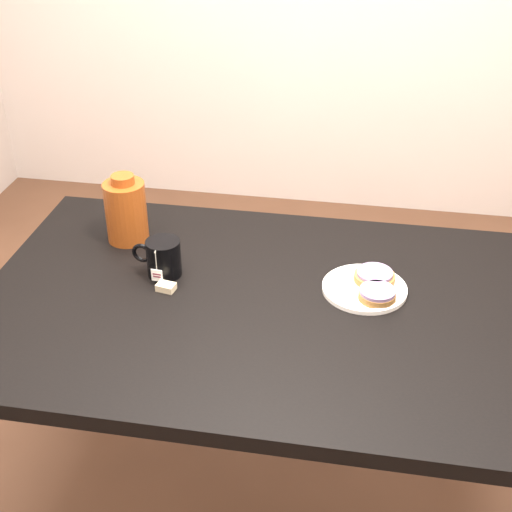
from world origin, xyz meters
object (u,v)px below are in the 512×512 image
at_px(bagel_back, 375,276).
at_px(teabag_pouch, 166,287).
at_px(bagel_front, 377,294).
at_px(plate, 365,288).
at_px(table, 262,328).
at_px(bagel_package, 126,210).
at_px(mug, 163,258).

bearing_deg(bagel_back, teabag_pouch, -167.28).
bearing_deg(bagel_front, plate, 123.57).
distance_m(table, bagel_package, 0.51).
height_order(bagel_back, mug, mug).
height_order(bagel_back, bagel_package, bagel_package).
relative_size(bagel_front, mug, 0.87).
bearing_deg(bagel_package, bagel_front, -15.44).
xyz_separation_m(bagel_back, bagel_package, (-0.68, 0.11, 0.07)).
bearing_deg(mug, bagel_package, 138.92).
bearing_deg(bagel_front, mug, 176.41).
height_order(plate, bagel_package, bagel_package).
bearing_deg(plate, bagel_front, -56.43).
bearing_deg(teabag_pouch, bagel_package, 127.36).
bearing_deg(mug, teabag_pouch, -64.25).
height_order(table, bagel_back, bagel_back).
relative_size(bagel_front, bagel_package, 0.60).
distance_m(plate, teabag_pouch, 0.50).
relative_size(plate, teabag_pouch, 4.69).
bearing_deg(bagel_front, bagel_back, 96.33).
xyz_separation_m(plate, mug, (-0.51, -0.01, 0.04)).
height_order(plate, teabag_pouch, teabag_pouch).
bearing_deg(table, bagel_package, 151.05).
height_order(bagel_front, teabag_pouch, bagel_front).
height_order(plate, bagel_front, bagel_front).
distance_m(plate, mug, 0.52).
bearing_deg(bagel_package, table, -28.95).
xyz_separation_m(table, bagel_front, (0.27, 0.04, 0.11)).
bearing_deg(plate, bagel_package, 167.67).
xyz_separation_m(mug, teabag_pouch, (0.03, -0.07, -0.04)).
distance_m(plate, bagel_package, 0.68).
distance_m(bagel_front, bagel_package, 0.72).
bearing_deg(plate, mug, -178.59).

